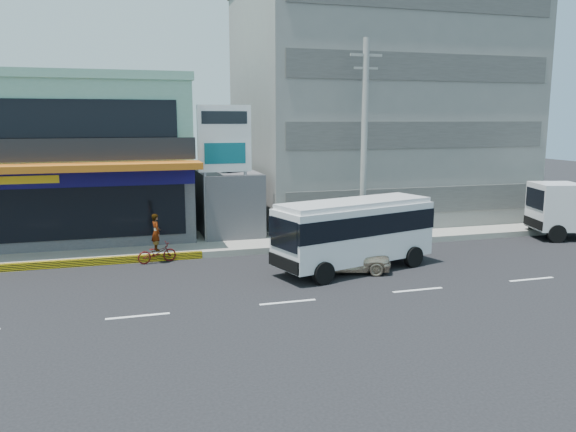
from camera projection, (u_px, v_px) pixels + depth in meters
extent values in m
plane|color=black|center=(288.00, 302.00, 19.31)|extent=(120.00, 120.00, 0.00)
cube|color=gray|center=(328.00, 236.00, 29.65)|extent=(70.00, 5.00, 0.30)
cube|color=#414045|center=(71.00, 199.00, 30.01)|extent=(12.00, 10.00, 4.00)
cube|color=#85BDA8|center=(66.00, 123.00, 29.33)|extent=(12.00, 10.00, 4.00)
cube|color=#BE5F16|center=(57.00, 168.00, 24.16)|extent=(12.40, 1.80, 0.30)
cube|color=#0F0B53|center=(59.00, 179.00, 24.96)|extent=(12.00, 0.12, 0.80)
cube|color=black|center=(62.00, 212.00, 25.24)|extent=(11.00, 0.06, 2.60)
cube|color=gray|center=(374.00, 107.00, 35.06)|extent=(16.00, 12.00, 14.00)
cube|color=#414045|center=(226.00, 203.00, 30.37)|extent=(3.00, 6.00, 3.50)
cylinder|color=slate|center=(229.00, 171.00, 29.11)|extent=(1.50, 1.50, 0.15)
cylinder|color=gray|center=(205.00, 182.00, 27.05)|extent=(0.16, 0.16, 6.50)
cylinder|color=gray|center=(245.00, 180.00, 27.60)|extent=(0.16, 0.16, 6.50)
cube|color=white|center=(224.00, 139.00, 26.97)|extent=(2.60, 0.18, 3.20)
cylinder|color=#999993|center=(364.00, 145.00, 27.11)|extent=(0.30, 0.30, 10.00)
cube|color=#999993|center=(366.00, 55.00, 26.40)|extent=(1.60, 0.12, 0.12)
cube|color=#999993|center=(366.00, 68.00, 26.50)|extent=(1.20, 0.10, 0.10)
cube|color=silver|center=(354.00, 232.00, 23.30)|extent=(7.25, 4.05, 2.27)
cube|color=black|center=(355.00, 222.00, 23.23)|extent=(7.31, 4.11, 0.84)
cube|color=silver|center=(355.00, 203.00, 23.09)|extent=(7.01, 3.81, 0.20)
cylinder|color=black|center=(324.00, 273.00, 21.33)|extent=(0.93, 0.52, 0.89)
cylinder|color=black|center=(292.00, 261.00, 23.14)|extent=(0.93, 0.52, 0.89)
cylinder|color=black|center=(413.00, 257.00, 23.86)|extent=(0.93, 0.52, 0.89)
cylinder|color=black|center=(379.00, 247.00, 25.66)|extent=(0.93, 0.52, 0.89)
imported|color=#C5B296|center=(343.00, 256.00, 23.03)|extent=(4.16, 2.52, 1.32)
cube|color=silver|center=(556.00, 206.00, 29.42)|extent=(2.73, 2.73, 2.42)
cylinder|color=black|center=(557.00, 234.00, 28.57)|extent=(0.97, 0.51, 0.93)
cylinder|color=black|center=(537.00, 226.00, 30.68)|extent=(0.97, 0.51, 0.93)
imported|color=#500C0B|center=(157.00, 253.00, 24.57)|extent=(1.79, 0.95, 0.89)
imported|color=#66594C|center=(156.00, 232.00, 24.41)|extent=(0.51, 0.67, 1.63)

